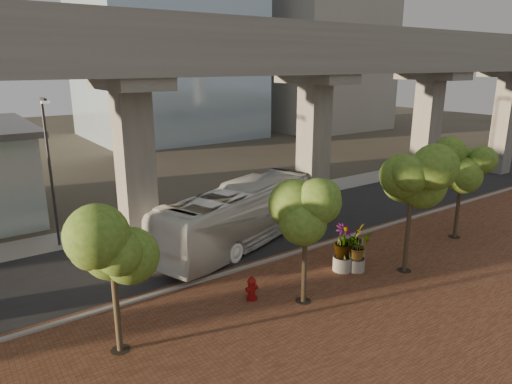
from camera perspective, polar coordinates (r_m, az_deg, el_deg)
ground at (r=26.34m, az=-0.08°, el=-7.02°), size 160.00×160.00×0.00m
brick_plaza at (r=20.94m, az=12.92°, el=-13.74°), size 70.00×13.00×0.06m
asphalt_road at (r=27.87m, az=-2.44°, el=-5.67°), size 90.00×8.00×0.04m
curb_strip at (r=24.83m, az=2.59°, el=-8.31°), size 70.00×0.25×0.16m
far_sidewalk at (r=32.38m, az=-7.69°, el=-2.69°), size 90.00×3.00×0.06m
transit_viaduct at (r=26.11m, az=-2.63°, el=9.34°), size 72.00×5.60×12.40m
midrise_block at (r=76.30m, az=8.27°, el=16.96°), size 18.00×16.00×24.00m
transit_bus at (r=26.39m, az=-1.71°, el=-2.90°), size 12.88×7.08×3.52m
parked_car at (r=46.14m, az=21.54°, el=2.90°), size 4.96×1.93×1.61m
fire_hydrant at (r=20.67m, az=-0.55°, el=-11.94°), size 0.56×0.50×1.11m
planter_front at (r=23.58m, az=12.56°, el=-6.78°), size 1.88×1.88×2.07m
planter_right at (r=23.37m, az=10.86°, el=-6.26°), size 2.30×2.30×2.46m
planter_left at (r=24.27m, az=12.46°, el=-5.84°), size 2.04×2.04×2.24m
street_tree_far_west at (r=16.54m, az=-17.69°, el=-6.60°), size 3.27×3.27×5.57m
street_tree_near_west at (r=19.27m, az=6.25°, el=-3.09°), size 3.28×3.28×5.46m
street_tree_near_east at (r=23.10m, az=19.05°, el=2.06°), size 3.95×3.95×6.83m
street_tree_far_east at (r=29.11m, az=24.48°, el=3.11°), size 3.46×3.46×6.07m
streetlamp_west at (r=27.55m, az=-24.39°, el=3.30°), size 0.42×1.22×8.44m
streetlamp_east at (r=36.64m, az=6.35°, el=8.05°), size 0.45×1.33×9.16m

